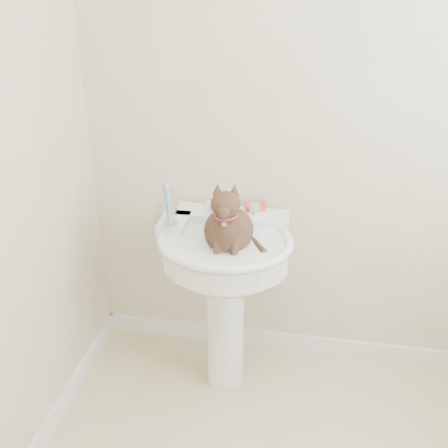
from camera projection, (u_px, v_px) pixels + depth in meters
The scene contains 7 objects.
wall_back at pixel (334, 114), 2.18m from camera, with size 2.20×0.00×2.50m, color beige, non-canonical shape.
baseboard_back at pixel (312, 344), 2.71m from camera, with size 2.20×0.02×0.09m, color white.
pedestal_sink at pixel (225, 267), 2.26m from camera, with size 0.59×0.58×0.81m.
faucet at pixel (231, 208), 2.29m from camera, with size 0.28×0.12×0.14m.
soap_bar at pixel (255, 207), 2.36m from camera, with size 0.09×0.06×0.03m, color #DF4624.
toothbrush_cup at pixel (170, 215), 2.21m from camera, with size 0.07×0.07×0.18m.
cat at pixel (228, 227), 2.12m from camera, with size 0.22×0.28×0.41m.
Camera 1 is at (-0.08, -1.10, 1.82)m, focal length 42.00 mm.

